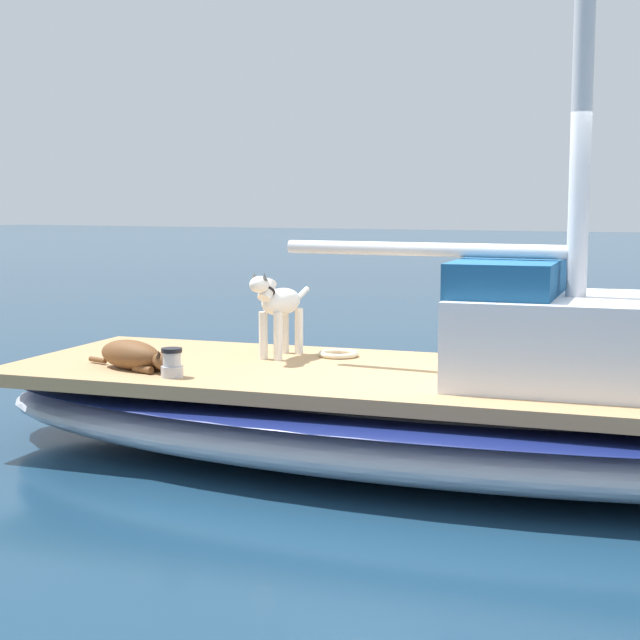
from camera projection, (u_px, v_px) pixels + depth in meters
ground_plane at (443, 464)px, 7.04m from camera, size 120.00×120.00×0.00m
sailboat_main at (444, 419)px, 7.00m from camera, size 3.31×7.47×0.66m
cabin_house at (608, 335)px, 6.56m from camera, size 1.64×2.36×0.84m
dog_brown at (134, 356)px, 7.19m from camera, size 0.39×0.94×0.22m
dog_white at (279, 305)px, 7.73m from camera, size 0.93×0.22×0.70m
deck_winch at (172, 364)px, 6.88m from camera, size 0.16×0.16×0.21m
coiled_rope at (339, 354)px, 7.81m from camera, size 0.32×0.32×0.04m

